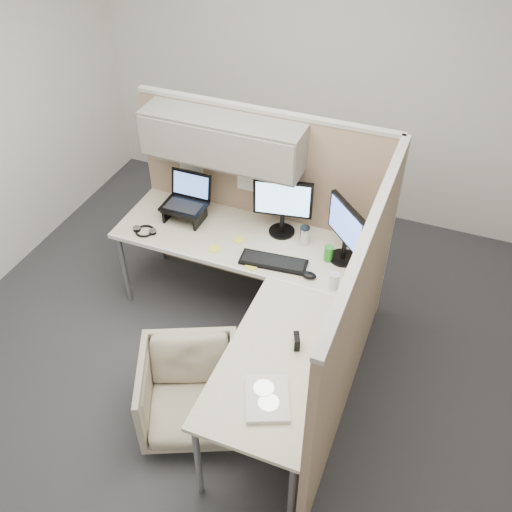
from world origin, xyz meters
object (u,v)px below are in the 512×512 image
at_px(office_chair, 190,390).
at_px(monitor_left, 283,203).
at_px(desk, 253,285).
at_px(keyboard, 273,262).

height_order(office_chair, monitor_left, monitor_left).
height_order(desk, office_chair, desk).
distance_m(office_chair, monitor_left, 1.49).
xyz_separation_m(desk, monitor_left, (0.00, 0.59, 0.32)).
distance_m(office_chair, keyboard, 1.06).
relative_size(office_chair, monitor_left, 1.40).
bearing_deg(desk, keyboard, 72.88).
xyz_separation_m(monitor_left, keyboard, (0.07, -0.36, -0.26)).
bearing_deg(monitor_left, desk, -100.29).
distance_m(monitor_left, keyboard, 0.45).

